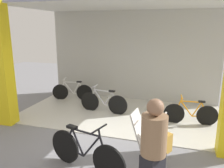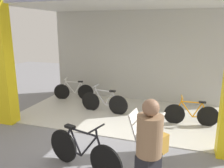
% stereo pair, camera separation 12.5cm
% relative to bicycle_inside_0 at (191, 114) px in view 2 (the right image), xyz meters
% --- Properties ---
extents(ground_plane, '(20.21, 20.21, 0.00)m').
position_rel_bicycle_inside_0_xyz_m(ground_plane, '(-2.09, -1.41, -0.32)').
color(ground_plane, gray).
rests_on(ground_plane, ground).
extents(shop_facade, '(6.31, 3.57, 4.08)m').
position_rel_bicycle_inside_0_xyz_m(shop_facade, '(-2.09, 0.27, 1.87)').
color(shop_facade, beige).
rests_on(shop_facade, ground).
extents(bicycle_inside_0, '(1.45, 0.40, 0.80)m').
position_rel_bicycle_inside_0_xyz_m(bicycle_inside_0, '(0.00, 0.00, 0.00)').
color(bicycle_inside_0, black).
rests_on(bicycle_inside_0, ground).
extents(bicycle_inside_1, '(1.57, 0.43, 0.86)m').
position_rel_bicycle_inside_0_xyz_m(bicycle_inside_1, '(-2.60, 0.14, 0.03)').
color(bicycle_inside_1, black).
rests_on(bicycle_inside_1, ground).
extents(bicycle_inside_2, '(1.46, 0.45, 0.82)m').
position_rel_bicycle_inside_0_xyz_m(bicycle_inside_2, '(-4.13, 1.03, 0.01)').
color(bicycle_inside_2, black).
rests_on(bicycle_inside_2, ground).
extents(bicycle_parked_0, '(1.66, 0.58, 0.95)m').
position_rel_bicycle_inside_0_xyz_m(bicycle_parked_0, '(-1.94, -2.80, 0.06)').
color(bicycle_parked_0, black).
rests_on(bicycle_parked_0, ground).
extents(sandwich_board_sign, '(0.70, 0.54, 0.96)m').
position_rel_bicycle_inside_0_xyz_m(sandwich_board_sign, '(-0.90, -1.95, 0.16)').
color(sandwich_board_sign, silver).
rests_on(sandwich_board_sign, ground).
extents(pedestrian_0, '(0.50, 0.64, 1.70)m').
position_rel_bicycle_inside_0_xyz_m(pedestrian_0, '(-0.64, -3.30, 0.57)').
color(pedestrian_0, black).
rests_on(pedestrian_0, ground).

